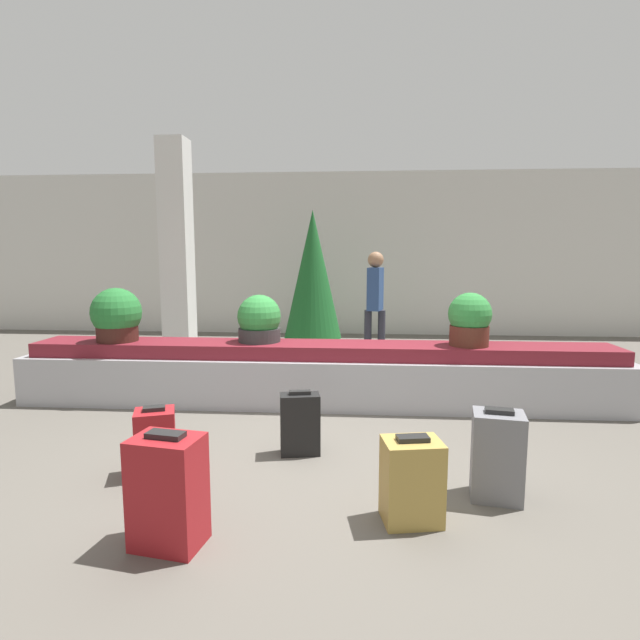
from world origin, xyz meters
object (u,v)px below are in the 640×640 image
(potted_plant_1, at_px, (470,320))
(potted_plant_2, at_px, (259,321))
(potted_plant_0, at_px, (117,316))
(suitcase_2, at_px, (168,491))
(traveler_0, at_px, (375,297))
(suitcase_0, at_px, (300,424))
(decorated_tree, at_px, (313,275))
(suitcase_4, at_px, (497,455))
(pillar, at_px, (177,254))
(suitcase_3, at_px, (156,442))
(suitcase_1, at_px, (412,481))

(potted_plant_1, height_order, potted_plant_2, potted_plant_1)
(potted_plant_1, bearing_deg, potted_plant_0, -179.83)
(suitcase_2, relative_size, traveler_0, 0.40)
(potted_plant_1, bearing_deg, suitcase_0, -139.96)
(potted_plant_0, distance_m, decorated_tree, 3.75)
(traveler_0, bearing_deg, suitcase_4, -155.58)
(pillar, distance_m, decorated_tree, 2.35)
(suitcase_3, height_order, potted_plant_0, potted_plant_0)
(potted_plant_0, relative_size, potted_plant_1, 1.06)
(pillar, distance_m, suitcase_0, 4.02)
(potted_plant_2, bearing_deg, suitcase_4, -46.26)
(suitcase_3, height_order, suitcase_4, suitcase_4)
(suitcase_0, bearing_deg, potted_plant_2, 102.72)
(pillar, height_order, traveler_0, pillar)
(suitcase_4, distance_m, potted_plant_1, 2.11)
(suitcase_0, relative_size, traveler_0, 0.32)
(pillar, distance_m, suitcase_1, 5.21)
(pillar, height_order, decorated_tree, pillar)
(suitcase_3, bearing_deg, pillar, 87.44)
(suitcase_1, xyz_separation_m, potted_plant_0, (-2.95, 2.32, 0.68))
(suitcase_2, xyz_separation_m, decorated_tree, (0.27, 5.92, 0.94))
(suitcase_1, bearing_deg, suitcase_2, -175.48)
(pillar, relative_size, potted_plant_2, 6.27)
(suitcase_1, height_order, decorated_tree, decorated_tree)
(pillar, height_order, suitcase_1, pillar)
(potted_plant_2, relative_size, traveler_0, 0.31)
(pillar, distance_m, potted_plant_1, 4.19)
(pillar, bearing_deg, potted_plant_2, -48.48)
(pillar, bearing_deg, suitcase_3, -72.91)
(suitcase_4, height_order, potted_plant_1, potted_plant_1)
(potted_plant_1, bearing_deg, potted_plant_2, 178.03)
(suitcase_1, distance_m, suitcase_2, 1.41)
(pillar, bearing_deg, suitcase_1, -54.77)
(suitcase_1, bearing_deg, decorated_tree, 91.19)
(suitcase_3, xyz_separation_m, suitcase_4, (2.39, -0.18, 0.05))
(potted_plant_2, bearing_deg, decorated_tree, 84.57)
(suitcase_4, bearing_deg, potted_plant_2, 143.77)
(suitcase_0, height_order, decorated_tree, decorated_tree)
(suitcase_4, height_order, potted_plant_0, potted_plant_0)
(suitcase_4, xyz_separation_m, potted_plant_2, (-1.98, 2.07, 0.60))
(suitcase_0, relative_size, suitcase_3, 1.02)
(potted_plant_0, xyz_separation_m, potted_plant_2, (1.55, 0.09, -0.05))
(pillar, xyz_separation_m, decorated_tree, (1.81, 1.45, -0.34))
(pillar, relative_size, suitcase_1, 5.96)
(suitcase_0, height_order, potted_plant_1, potted_plant_1)
(pillar, height_order, potted_plant_0, pillar)
(suitcase_1, distance_m, decorated_tree, 5.76)
(suitcase_2, relative_size, potted_plant_2, 1.28)
(suitcase_0, distance_m, decorated_tree, 4.71)
(pillar, xyz_separation_m, potted_plant_2, (1.51, -1.71, -0.71))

